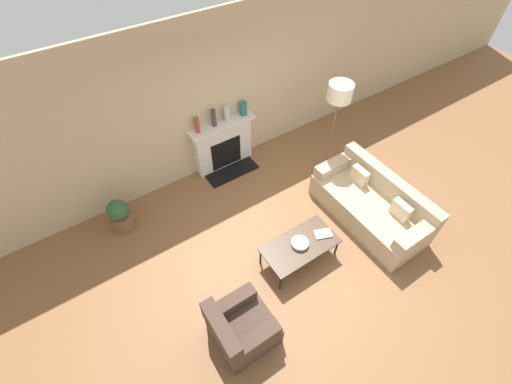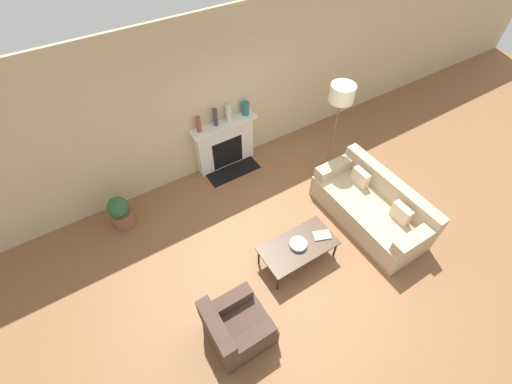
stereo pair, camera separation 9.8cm
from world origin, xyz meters
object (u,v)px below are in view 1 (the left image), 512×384
fireplace (224,145)px  mantel_vase_right (243,108)px  mantel_vase_left (197,125)px  potted_plant (120,215)px  armchair_near (240,328)px  coffee_table (300,245)px  book (323,234)px  bowl (300,243)px  floor_lamp (339,99)px  mantel_vase_center_right (227,114)px  mantel_vase_center_left (214,118)px  couch (371,205)px

fireplace → mantel_vase_right: 0.80m
mantel_vase_left → potted_plant: 1.98m
armchair_near → coffee_table: bearing=-69.2°
book → mantel_vase_right: bearing=107.4°
bowl → mantel_vase_left: (-0.34, 2.52, 0.72)m
armchair_near → floor_lamp: size_ratio=0.42×
mantel_vase_left → mantel_vase_right: size_ratio=1.18×
floor_lamp → mantel_vase_left: floor_lamp is taller
mantel_vase_right → potted_plant: mantel_vase_right is taller
coffee_table → mantel_vase_center_right: bearing=84.5°
fireplace → coffee_table: (-0.12, -2.51, -0.12)m
coffee_table → mantel_vase_center_right: size_ratio=3.98×
potted_plant → mantel_vase_center_right: bearing=9.8°
potted_plant → armchair_near: bearing=-75.4°
bowl → mantel_vase_center_right: size_ratio=0.90×
book → bowl: bearing=-165.6°
bowl → mantel_vase_right: bearing=76.7°
armchair_near → mantel_vase_center_right: size_ratio=2.72×
coffee_table → bowl: bearing=147.0°
mantel_vase_center_left → coffee_table: bearing=-89.6°
mantel_vase_left → potted_plant: mantel_vase_left is taller
coffee_table → potted_plant: (-2.08, 2.12, -0.06)m
coffee_table → mantel_vase_center_right: 2.65m
coffee_table → mantel_vase_left: (-0.34, 2.52, 0.78)m
armchair_near → bowl: (1.39, 0.53, 0.14)m
bowl → floor_lamp: (1.69, 1.31, 1.17)m
armchair_near → coffee_table: armchair_near is taller
coffee_table → mantel_vase_center_left: mantel_vase_center_left is taller
couch → floor_lamp: floor_lamp is taller
coffee_table → mantel_vase_left: mantel_vase_left is taller
coffee_table → mantel_vase_center_right: mantel_vase_center_right is taller
fireplace → mantel_vase_right: (0.47, 0.02, 0.64)m
mantel_vase_center_left → potted_plant: bearing=-168.9°
bowl → mantel_vase_center_right: mantel_vase_center_right is taller
fireplace → potted_plant: 2.24m
armchair_near → floor_lamp: 3.82m
bowl → book: (0.41, -0.05, -0.03)m
fireplace → mantel_vase_center_right: 0.68m
fireplace → bowl: bearing=-92.8°
bowl → couch: bearing=-0.1°
mantel_vase_center_left → floor_lamp: bearing=-35.4°
mantel_vase_center_left → mantel_vase_center_right: 0.26m
book → mantel_vase_center_left: (-0.43, 2.57, 0.76)m
floor_lamp → mantel_vase_right: (-1.10, 1.21, -0.47)m
mantel_vase_left → book: bearing=-73.7°
couch → coffee_table: 1.55m
fireplace → book: 2.57m
armchair_near → mantel_vase_right: (1.98, 3.05, 0.83)m
floor_lamp → book: bearing=-133.2°
couch → mantel_vase_right: (-0.96, 2.52, 0.83)m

